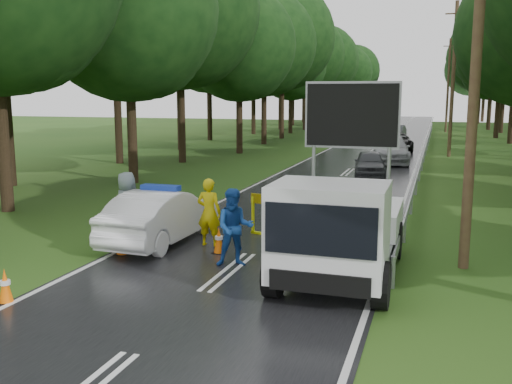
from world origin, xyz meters
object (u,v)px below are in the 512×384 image
at_px(barrier, 296,208).
at_px(queue_car_fourth, 394,134).
at_px(civilian, 235,228).
at_px(police_sedan, 161,217).
at_px(queue_car_second, 391,150).
at_px(work_truck, 340,228).
at_px(queue_car_first, 370,163).
at_px(officer, 209,212).
at_px(queue_car_third, 396,142).

bearing_deg(barrier, queue_car_fourth, 104.59).
xyz_separation_m(civilian, queue_car_fourth, (0.84, 38.63, -0.22)).
distance_m(civilian, queue_car_fourth, 38.64).
distance_m(police_sedan, queue_car_second, 21.77).
bearing_deg(work_truck, queue_car_first, 94.25).
height_order(civilian, queue_car_first, civilian).
relative_size(civilian, queue_car_first, 0.50).
xyz_separation_m(work_truck, civilian, (-2.55, 0.25, -0.23)).
distance_m(police_sedan, officer, 1.42).
height_order(civilian, queue_car_third, civilian).
height_order(work_truck, civilian, work_truck).
bearing_deg(queue_car_fourth, police_sedan, -90.63).
bearing_deg(queue_car_fourth, officer, -88.48).
distance_m(officer, queue_car_first, 15.34).
height_order(officer, queue_car_second, officer).
distance_m(barrier, queue_car_third, 27.49).
bearing_deg(barrier, civilian, -91.66).
bearing_deg(queue_car_third, barrier, -99.63).
bearing_deg(barrier, queue_car_third, 102.99).
relative_size(queue_car_first, queue_car_third, 0.80).
bearing_deg(civilian, queue_car_third, 65.41).
bearing_deg(civilian, queue_car_fourth, 67.19).
relative_size(queue_car_third, queue_car_fourth, 1.08).
xyz_separation_m(barrier, queue_car_first, (0.46, 13.84, -0.28)).
xyz_separation_m(queue_car_third, queue_car_fourth, (-0.76, 8.37, 0.07)).
relative_size(police_sedan, queue_car_fourth, 1.02).
relative_size(barrier, civilian, 1.53).
relative_size(barrier, queue_car_first, 0.76).
bearing_deg(queue_car_first, queue_car_third, 81.01).
height_order(civilian, queue_car_second, civilian).
bearing_deg(queue_car_second, officer, -103.46).
xyz_separation_m(police_sedan, work_truck, (5.23, -1.70, 0.43)).
height_order(queue_car_first, queue_car_fourth, queue_car_fourth).
bearing_deg(queue_car_second, police_sedan, -107.10).
bearing_deg(officer, queue_car_third, -95.09).
relative_size(queue_car_first, queue_car_fourth, 0.86).
bearing_deg(queue_car_first, barrier, -99.56).
height_order(barrier, queue_car_fourth, queue_car_fourth).
distance_m(queue_car_first, queue_car_third, 13.64).
bearing_deg(work_truck, queue_car_fourth, 92.47).
bearing_deg(queue_car_third, civilian, -101.01).
height_order(officer, queue_car_fourth, officer).
xyz_separation_m(barrier, queue_car_third, (0.78, 27.48, -0.27)).
height_order(work_truck, queue_car_second, work_truck).
relative_size(work_truck, queue_car_second, 1.02).
bearing_deg(queue_car_second, queue_car_fourth, 88.42).
relative_size(queue_car_first, queue_car_second, 0.71).
height_order(officer, queue_car_first, officer).
bearing_deg(officer, work_truck, 156.02).
distance_m(work_truck, barrier, 3.50).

